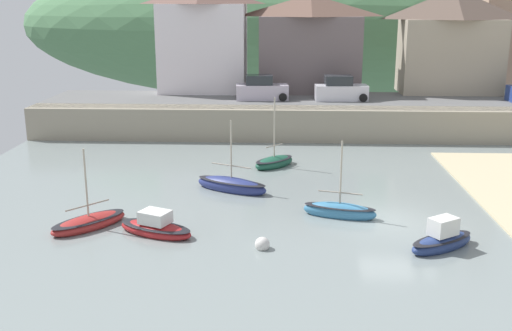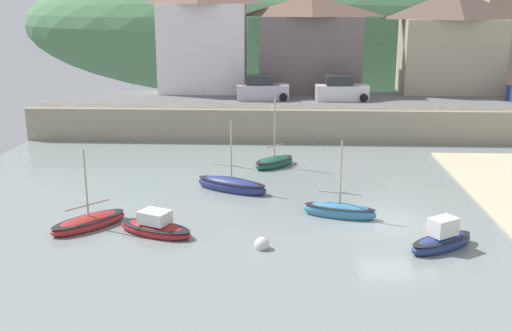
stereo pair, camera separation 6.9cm
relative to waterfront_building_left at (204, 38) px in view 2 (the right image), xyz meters
The scene contains 16 objects.
ground 37.84m from the waterfront_building_left, 69.02° to the right, with size 48.00×41.00×0.61m.
quay_seawall 15.27m from the waterfront_building_left, 32.84° to the right, with size 48.00×9.40×2.40m.
hillside_backdrop 32.57m from the waterfront_building_left, 67.07° to the left, with size 80.00×44.00×19.98m.
waterfront_building_left is the anchor object (origin of this frame).
waterfront_building_centre 9.11m from the waterfront_building_left, ahead, with size 8.79×4.77×8.15m.
waterfront_building_right 20.95m from the waterfront_building_left, ahead, with size 8.53×4.57×8.58m.
church_with_spire 26.49m from the waterfront_building_left, ahead, with size 3.00×3.00×14.92m.
sailboat_far_left 32.23m from the waterfront_building_left, 64.53° to the right, with size 3.36×2.76×1.54m.
sailboat_tall_mast 27.41m from the waterfront_building_left, 68.76° to the right, with size 3.67×1.89×3.93m.
rowboat_small_beached 18.32m from the waterfront_building_left, 68.11° to the right, with size 3.03×3.13×4.54m.
sailboat_blue_trim 27.62m from the waterfront_building_left, 94.19° to the right, with size 3.49×3.72×3.87m.
fishing_boat_green 22.31m from the waterfront_building_left, 78.89° to the right, with size 4.36×2.95×4.11m.
sailboat_nearest_shore 28.17m from the waterfront_building_left, 87.39° to the right, with size 3.89×2.75×1.21m.
parked_car_near_slipway 7.81m from the waterfront_building_left, 41.06° to the right, with size 4.21×1.99×1.95m.
parked_car_by_wall 12.84m from the waterfront_building_left, 21.51° to the right, with size 4.18×1.91×1.95m.
mooring_buoy 30.22m from the waterfront_building_left, 78.14° to the right, with size 0.63×0.63×0.63m.
Camera 2 is at (-5.05, -27.07, 10.05)m, focal length 42.36 mm.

